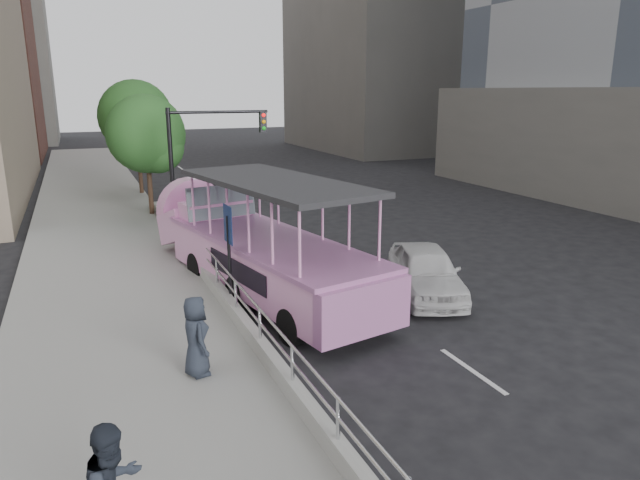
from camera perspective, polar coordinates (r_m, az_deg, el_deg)
ground at (r=13.99m, az=6.57°, el=-10.10°), size 160.00×160.00×0.00m
sidewalk at (r=21.75m, az=-20.57°, el=-1.43°), size 5.50×80.00×0.30m
kerb_wall at (r=14.42m, az=-8.35°, el=-7.30°), size 0.24×30.00×0.36m
guardrail at (r=14.19m, az=-8.45°, el=-4.81°), size 0.07×22.00×0.71m
duck_boat at (r=17.19m, az=-6.75°, el=-0.70°), size 4.53×10.88×3.52m
car at (r=16.97m, az=10.53°, el=-3.06°), size 3.15×4.68×1.48m
pedestrian_far at (r=11.73m, az=-12.32°, el=-9.39°), size 0.62×0.87×1.65m
parking_sign at (r=14.92m, az=-9.09°, el=-0.91°), size 0.09×0.68×3.03m
traffic_signal at (r=24.06m, az=-11.89°, el=8.81°), size 4.20×0.32×5.20m
street_tree_near at (r=27.16m, az=-16.76°, el=9.83°), size 3.52×3.52×5.72m
street_tree_far at (r=33.10m, az=-17.74°, el=11.38°), size 3.97×3.97×6.45m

